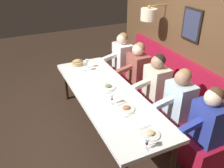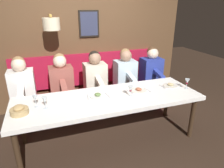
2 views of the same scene
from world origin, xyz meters
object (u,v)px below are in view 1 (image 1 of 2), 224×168
at_px(dining_table, 107,96).
at_px(wine_glass_2, 87,62).
at_px(wine_glass_1, 85,65).
at_px(diner_far, 138,64).
at_px(diner_middle, 157,78).
at_px(diner_near, 180,96).
at_px(diner_farthest, 122,53).
at_px(wine_glass_0, 147,142).
at_px(wine_glass_3, 112,97).
at_px(bread_bowl, 78,63).
at_px(diner_nearest, 209,117).

xyz_separation_m(dining_table, wine_glass_2, (0.04, 1.00, 0.18)).
height_order(wine_glass_1, wine_glass_2, same).
bearing_deg(diner_far, wine_glass_1, 161.92).
relative_size(diner_middle, wine_glass_1, 4.82).
bearing_deg(diner_near, diner_middle, 90.00).
bearing_deg(diner_farthest, wine_glass_0, -111.44).
bearing_deg(diner_near, wine_glass_3, 161.38).
distance_m(wine_glass_1, wine_glass_2, 0.15).
height_order(diner_middle, wine_glass_2, diner_middle).
height_order(dining_table, diner_far, diner_far).
relative_size(dining_table, diner_near, 3.44).
relative_size(diner_far, bread_bowl, 3.60).
xyz_separation_m(dining_table, diner_farthest, (0.88, 1.22, 0.14)).
xyz_separation_m(diner_farthest, wine_glass_3, (-0.95, -1.53, 0.04)).
height_order(diner_near, wine_glass_0, diner_near).
bearing_deg(diner_far, wine_glass_2, 153.56).
height_order(diner_far, bread_bowl, diner_far).
bearing_deg(diner_middle, dining_table, 178.03).
bearing_deg(diner_farthest, wine_glass_1, -160.30).
bearing_deg(wine_glass_1, wine_glass_2, 52.34).
bearing_deg(diner_nearest, diner_middle, 90.00).
relative_size(wine_glass_3, bread_bowl, 0.75).
height_order(dining_table, diner_farthest, diner_farthest).
bearing_deg(dining_table, diner_middle, -1.97).
bearing_deg(wine_glass_3, diner_far, 43.20).
bearing_deg(bread_bowl, diner_farthest, 1.44).
bearing_deg(wine_glass_3, wine_glass_1, 89.21).
distance_m(dining_table, diner_near, 1.09).
distance_m(wine_glass_0, bread_bowl, 2.48).
bearing_deg(diner_near, bread_bowl, 117.98).
xyz_separation_m(diner_nearest, diner_farthest, (0.00, 2.42, 0.00)).
height_order(diner_nearest, wine_glass_1, diner_nearest).
height_order(diner_nearest, diner_middle, same).
distance_m(dining_table, diner_middle, 0.89).
bearing_deg(dining_table, diner_far, 33.34).
distance_m(diner_far, diner_farthest, 0.64).
xyz_separation_m(dining_table, wine_glass_3, (-0.07, -0.31, 0.18)).
bearing_deg(diner_near, diner_farthest, 90.00).
height_order(diner_far, wine_glass_0, diner_far).
relative_size(dining_table, wine_glass_0, 16.60).
xyz_separation_m(diner_near, wine_glass_2, (-0.84, 1.63, 0.04)).
height_order(dining_table, wine_glass_3, wine_glass_3).
height_order(diner_far, wine_glass_3, diner_far).
distance_m(diner_nearest, bread_bowl, 2.58).
xyz_separation_m(diner_farthest, bread_bowl, (-0.97, -0.02, -0.03)).
height_order(diner_farthest, wine_glass_2, diner_farthest).
relative_size(dining_table, wine_glass_2, 16.60).
xyz_separation_m(diner_far, wine_glass_1, (-0.93, 0.30, 0.04)).
xyz_separation_m(diner_middle, diner_far, (0.00, 0.61, 0.00)).
distance_m(diner_far, wine_glass_0, 2.11).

